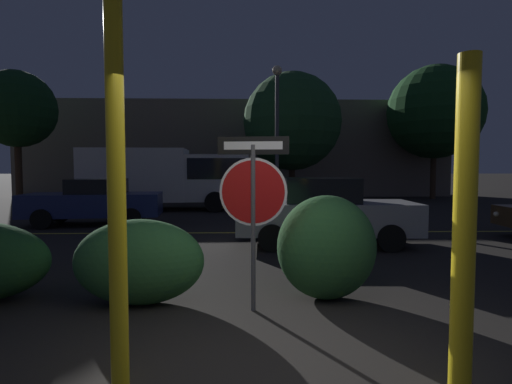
{
  "coord_description": "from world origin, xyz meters",
  "views": [
    {
      "loc": [
        -0.28,
        -3.38,
        1.8
      ],
      "look_at": [
        -0.02,
        4.85,
        1.31
      ],
      "focal_mm": 28.0,
      "sensor_mm": 36.0,
      "label": 1
    }
  ],
  "objects": [
    {
      "name": "stop_sign",
      "position": [
        -0.16,
        1.56,
        1.52
      ],
      "size": [
        0.88,
        0.15,
        2.19
      ],
      "rotation": [
        0.0,
        0.0,
        -0.15
      ],
      "color": "#4C4C51",
      "rests_on": "ground_plane"
    },
    {
      "name": "hedge_bush_2",
      "position": [
        0.86,
        2.0,
        0.71
      ],
      "size": [
        1.36,
        1.06,
        1.43
      ],
      "primitive_type": "ellipsoid",
      "color": "#285B2D",
      "rests_on": "ground_plane"
    },
    {
      "name": "passing_car_1",
      "position": [
        -5.0,
        9.38,
        0.74
      ],
      "size": [
        4.34,
        2.11,
        1.46
      ],
      "rotation": [
        0.0,
        0.0,
        1.68
      ],
      "color": "navy",
      "rests_on": "ground_plane"
    },
    {
      "name": "road_center_stripe",
      "position": [
        0.0,
        7.66,
        0.0
      ],
      "size": [
        33.06,
        0.12,
        0.01
      ],
      "primitive_type": "cube",
      "color": "gold",
      "rests_on": "ground_plane"
    },
    {
      "name": "building_backdrop",
      "position": [
        -0.81,
        23.21,
        3.04
      ],
      "size": [
        27.51,
        3.22,
        6.09
      ],
      "primitive_type": "cube",
      "color": "#7A6B5B",
      "rests_on": "ground_plane"
    },
    {
      "name": "delivery_truck",
      "position": [
        -3.45,
        14.02,
        1.48
      ],
      "size": [
        7.05,
        2.71,
        2.63
      ],
      "rotation": [
        0.0,
        0.0,
        -1.54
      ],
      "color": "silver",
      "rests_on": "ground_plane"
    },
    {
      "name": "hedge_bush_1",
      "position": [
        -1.65,
        1.86,
        0.56
      ],
      "size": [
        1.71,
        0.95,
        1.13
      ],
      "primitive_type": "ellipsoid",
      "color": "#2D6633",
      "rests_on": "ground_plane"
    },
    {
      "name": "yellow_pole_left",
      "position": [
        -1.26,
        -0.27,
        1.67
      ],
      "size": [
        0.14,
        0.14,
        3.34
      ],
      "primitive_type": "cylinder",
      "color": "yellow",
      "rests_on": "ground_plane"
    },
    {
      "name": "street_lamp",
      "position": [
        1.12,
        13.26,
        3.76
      ],
      "size": [
        0.4,
        0.4,
        6.02
      ],
      "color": "#4C4C51",
      "rests_on": "ground_plane"
    },
    {
      "name": "passing_car_2",
      "position": [
        1.62,
        5.87,
        0.77
      ],
      "size": [
        4.27,
        2.0,
        1.57
      ],
      "rotation": [
        0.0,
        0.0,
        -1.62
      ],
      "color": "#9E9EA3",
      "rests_on": "ground_plane"
    },
    {
      "name": "tree_0",
      "position": [
        -11.22,
        16.41,
        4.64
      ],
      "size": [
        3.69,
        3.69,
        6.5
      ],
      "color": "#422D1E",
      "rests_on": "ground_plane"
    },
    {
      "name": "tree_2",
      "position": [
        2.31,
        17.81,
        4.26
      ],
      "size": [
        5.16,
        5.16,
        6.85
      ],
      "color": "#422D1E",
      "rests_on": "ground_plane"
    },
    {
      "name": "yellow_pole_right",
      "position": [
        1.36,
        -0.49,
        1.31
      ],
      "size": [
        0.16,
        0.16,
        2.63
      ],
      "primitive_type": "cylinder",
      "color": "yellow",
      "rests_on": "ground_plane"
    },
    {
      "name": "tree_1",
      "position": [
        10.87,
        19.71,
        5.05
      ],
      "size": [
        5.4,
        5.4,
        7.76
      ],
      "color": "#422D1E",
      "rests_on": "ground_plane"
    },
    {
      "name": "ground_plane",
      "position": [
        0.0,
        0.0,
        0.0
      ],
      "size": [
        260.0,
        260.0,
        0.0
      ],
      "primitive_type": "plane",
      "color": "black"
    }
  ]
}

